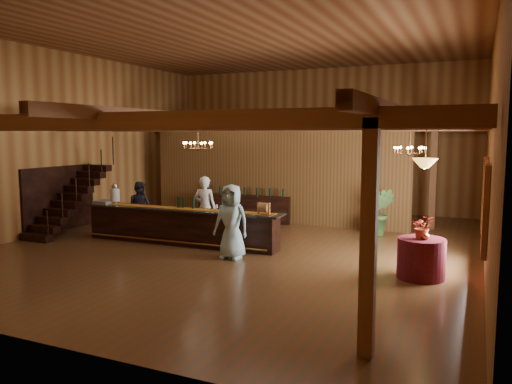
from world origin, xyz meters
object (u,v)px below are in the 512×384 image
at_px(guest, 231,222).
at_px(floor_plant, 380,212).
at_px(chandelier_right, 410,150).
at_px(staff_second, 140,207).
at_px(tasting_bar, 180,226).
at_px(chandelier_left, 198,145).
at_px(round_table, 421,258).
at_px(bartender, 205,208).
at_px(pendant_lamp, 425,163).
at_px(beverage_dispenser, 115,194).
at_px(raffle_drum, 264,208).
at_px(backbar_shelf, 245,208).

relative_size(guest, floor_plant, 1.28).
relative_size(chandelier_right, staff_second, 0.51).
bearing_deg(tasting_bar, guest, -24.58).
bearing_deg(chandelier_right, chandelier_left, -162.40).
distance_m(round_table, chandelier_right, 3.62).
bearing_deg(bartender, guest, 131.16).
xyz_separation_m(chandelier_left, guest, (1.65, -1.26, -1.79)).
distance_m(staff_second, floor_plant, 7.17).
bearing_deg(floor_plant, round_table, -68.75).
bearing_deg(chandelier_right, pendant_lamp, -76.99).
xyz_separation_m(chandelier_left, pendant_lamp, (6.00, -1.13, -0.29)).
relative_size(staff_second, floor_plant, 1.12).
xyz_separation_m(round_table, bartender, (-5.97, 1.44, 0.49)).
xyz_separation_m(pendant_lamp, floor_plant, (-1.60, 4.10, -1.70)).
height_order(round_table, chandelier_right, chandelier_right).
xyz_separation_m(bartender, floor_plant, (4.38, 2.67, -0.21)).
distance_m(beverage_dispenser, chandelier_left, 2.94).
height_order(round_table, guest, guest).
bearing_deg(floor_plant, raffle_drum, -124.19).
height_order(backbar_shelf, pendant_lamp, pendant_lamp).
relative_size(tasting_bar, chandelier_right, 7.33).
height_order(beverage_dispenser, staff_second, beverage_dispenser).
distance_m(chandelier_right, guest, 5.02).
relative_size(round_table, bartender, 0.54).
distance_m(beverage_dispenser, bartender, 2.68).
distance_m(tasting_bar, bartender, 0.90).
distance_m(raffle_drum, guest, 1.02).
height_order(raffle_drum, chandelier_left, chandelier_left).
relative_size(raffle_drum, guest, 0.19).
relative_size(backbar_shelf, round_table, 3.31).
distance_m(beverage_dispenser, guest, 4.28).
distance_m(pendant_lamp, bartender, 6.32).
relative_size(beverage_dispenser, staff_second, 0.38).
bearing_deg(chandelier_left, chandelier_right, 17.60).
bearing_deg(chandelier_right, backbar_shelf, 162.62).
height_order(tasting_bar, beverage_dispenser, beverage_dispenser).
xyz_separation_m(round_table, floor_plant, (-1.60, 4.10, 0.28)).
bearing_deg(tasting_bar, chandelier_left, 48.68).
bearing_deg(raffle_drum, staff_second, 170.29).
xyz_separation_m(tasting_bar, raffle_drum, (2.46, 0.02, 0.66)).
xyz_separation_m(chandelier_left, floor_plant, (4.40, 2.97, -1.99)).
bearing_deg(chandelier_left, round_table, -10.70).
relative_size(round_table, pendant_lamp, 1.08).
bearing_deg(floor_plant, chandelier_right, -53.52).
bearing_deg(chandelier_right, guest, -141.34).
height_order(tasting_bar, staff_second, staff_second).
bearing_deg(beverage_dispenser, floor_plant, 26.02).
xyz_separation_m(raffle_drum, guest, (-0.47, -0.87, -0.25)).
distance_m(raffle_drum, round_table, 4.02).
bearing_deg(bartender, round_table, 161.55).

